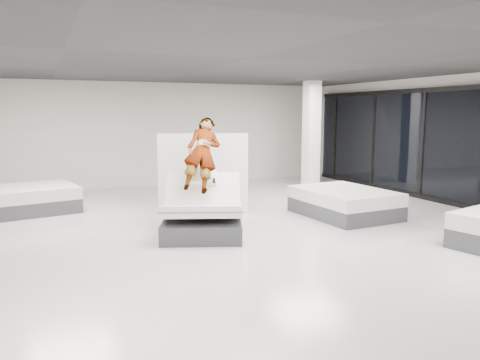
{
  "coord_description": "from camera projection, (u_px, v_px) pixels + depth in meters",
  "views": [
    {
      "loc": [
        -3.38,
        -7.45,
        2.29
      ],
      "look_at": [
        0.1,
        0.72,
        1.0
      ],
      "focal_mm": 35.0,
      "sensor_mm": 36.0,
      "label": 1
    }
  ],
  "objects": [
    {
      "name": "person",
      "position": [
        203.0,
        167.0,
        9.05
      ],
      "size": [
        1.18,
        1.75,
        1.46
      ],
      "primitive_type": "imported",
      "rotation": [
        0.87,
        0.0,
        -0.36
      ],
      "color": "slate",
      "rests_on": "hero_bed"
    },
    {
      "name": "divider_panel",
      "position": [
        203.0,
        174.0,
        10.49
      ],
      "size": [
        1.95,
        0.68,
        1.83
      ],
      "primitive_type": "cube",
      "rotation": [
        0.0,
        0.0,
        -0.3
      ],
      "color": "white",
      "rests_on": "floor"
    },
    {
      "name": "hero_bed",
      "position": [
        203.0,
        215.0,
        8.86
      ],
      "size": [
        2.02,
        2.29,
        1.21
      ],
      "color": "#36363B",
      "rests_on": "floor"
    },
    {
      "name": "flat_bed_left_far",
      "position": [
        25.0,
        200.0,
        10.74
      ],
      "size": [
        2.46,
        2.03,
        0.6
      ],
      "color": "#36363B",
      "rests_on": "floor"
    },
    {
      "name": "room",
      "position": [
        251.0,
        152.0,
        8.2
      ],
      "size": [
        14.0,
        14.04,
        3.2
      ],
      "color": "beige",
      "rests_on": "ground"
    },
    {
      "name": "flat_bed_right_far",
      "position": [
        344.0,
        203.0,
        10.39
      ],
      "size": [
        1.74,
        2.25,
        0.59
      ],
      "color": "#36363B",
      "rests_on": "floor"
    },
    {
      "name": "column",
      "position": [
        311.0,
        136.0,
        13.85
      ],
      "size": [
        0.4,
        0.4,
        3.2
      ],
      "primitive_type": "cube",
      "color": "white",
      "rests_on": "floor"
    },
    {
      "name": "remote",
      "position": [
        214.0,
        181.0,
        8.75
      ],
      "size": [
        0.1,
        0.15,
        0.08
      ],
      "primitive_type": "cube",
      "rotation": [
        0.35,
        0.0,
        -0.36
      ],
      "color": "black",
      "rests_on": "person"
    }
  ]
}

